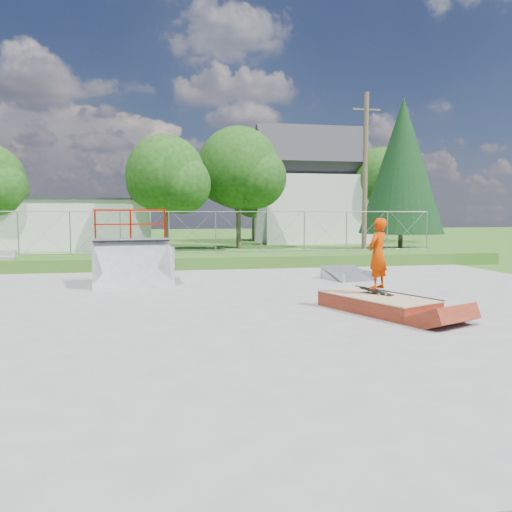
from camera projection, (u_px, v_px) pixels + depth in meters
The scene contains 17 objects.
ground at pixel (266, 309), 11.47m from camera, with size 120.00×120.00×0.00m, color #2C621C.
concrete_pad at pixel (266, 309), 11.47m from camera, with size 20.00×16.00×0.04m, color gray.
grass_berm at pixel (218, 260), 20.74m from camera, with size 24.00×3.00×0.50m, color #2C621C.
grind_box at pixel (377, 304), 11.09m from camera, with size 2.15×2.87×0.38m.
quarter_pipe at pixel (133, 248), 15.01m from camera, with size 2.32×1.97×2.32m, color #A0A2A7, non-canonical shape.
flat_bank_ramp at pixel (349, 274), 16.44m from camera, with size 1.33×1.42×0.41m, color #A0A2A7, non-canonical shape.
skateboard at pixel (377, 292), 11.28m from camera, with size 0.22×0.80×0.02m, color black.
skater at pixel (378, 257), 11.21m from camera, with size 0.58×0.38×1.60m, color #C63100.
chain_link_fence at pixel (216, 232), 21.62m from camera, with size 20.00×0.06×1.80m, color gray, non-canonical shape.
utility_building_flat at pixel (69, 225), 31.35m from camera, with size 10.00×6.00×3.00m, color silver.
gable_house at pixel (310, 192), 38.28m from camera, with size 8.40×6.08×8.94m.
utility_pole at pixel (365, 176), 24.28m from camera, with size 0.24×0.24×8.00m, color brown.
tree_left_near at pixel (170, 177), 28.22m from camera, with size 4.76×4.48×6.65m.
tree_center at pixel (243, 171), 30.96m from camera, with size 5.44×5.12×7.60m.
tree_right_far at pixel (387, 182), 37.08m from camera, with size 5.10×4.80×7.12m.
tree_back_mid at pixel (257, 195), 39.40m from camera, with size 4.08×3.84×5.70m.
conifer_tree at pixel (402, 166), 29.93m from camera, with size 5.04×5.04×9.10m.
Camera 1 is at (-2.38, -11.07, 2.20)m, focal length 35.00 mm.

